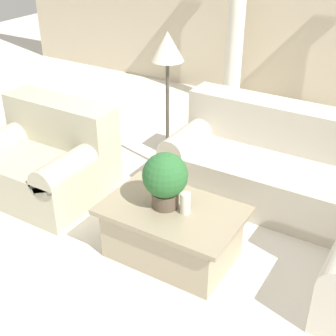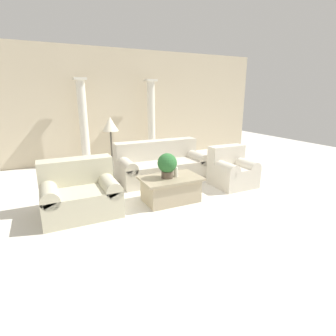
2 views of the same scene
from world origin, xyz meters
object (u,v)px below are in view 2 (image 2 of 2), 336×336
loveseat (80,192)px  coffee_table (171,189)px  armchair (232,170)px  floor_lamp (111,130)px  sofa_long (161,164)px  potted_plant (167,164)px

loveseat → coffee_table: bearing=-8.6°
coffee_table → armchair: size_ratio=1.31×
coffee_table → floor_lamp: 1.74m
sofa_long → armchair: 1.62m
sofa_long → coffee_table: size_ratio=1.84×
sofa_long → coffee_table: sofa_long is taller
loveseat → potted_plant: size_ratio=2.66×
coffee_table → potted_plant: potted_plant is taller
coffee_table → sofa_long: bearing=73.5°
coffee_table → potted_plant: size_ratio=2.42×
sofa_long → armchair: size_ratio=2.41×
coffee_table → floor_lamp: (-0.77, 1.20, 0.99)m
sofa_long → potted_plant: 1.42m
coffee_table → floor_lamp: size_ratio=0.74×
potted_plant → armchair: bearing=7.5°
potted_plant → floor_lamp: (-0.71, 1.19, 0.51)m
coffee_table → potted_plant: 0.48m
sofa_long → floor_lamp: size_ratio=1.36×
sofa_long → floor_lamp: bearing=-174.8°
loveseat → floor_lamp: bearing=49.8°
coffee_table → armchair: armchair is taller
potted_plant → floor_lamp: size_ratio=0.30×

